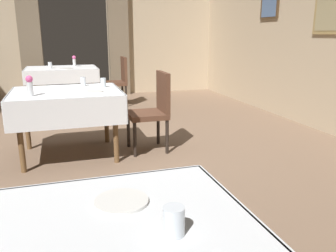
# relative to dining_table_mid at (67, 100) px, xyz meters

# --- Properties ---
(ground) EXTENTS (10.08, 10.08, 0.00)m
(ground) POSITION_rel_dining_table_mid_xyz_m (0.34, -0.11, -0.65)
(ground) COLOR #7A604C
(wall_back) EXTENTS (6.40, 0.27, 3.00)m
(wall_back) POSITION_rel_dining_table_mid_xyz_m (0.34, 4.07, 0.88)
(wall_back) COLOR tan
(wall_back) RESTS_ON ground
(dining_table_mid) EXTENTS (1.18, 1.00, 0.75)m
(dining_table_mid) POSITION_rel_dining_table_mid_xyz_m (0.00, 0.00, 0.00)
(dining_table_mid) COLOR brown
(dining_table_mid) RESTS_ON ground
(dining_table_far) EXTENTS (1.28, 1.00, 0.75)m
(dining_table_far) POSITION_rel_dining_table_mid_xyz_m (-0.01, 2.79, 0.01)
(dining_table_far) COLOR brown
(dining_table_far) RESTS_ON ground
(chair_mid_right) EXTENTS (0.45, 0.44, 0.93)m
(chair_mid_right) POSITION_rel_dining_table_mid_xyz_m (0.97, -0.08, -0.13)
(chair_mid_right) COLOR black
(chair_mid_right) RESTS_ON ground
(chair_far_right) EXTENTS (0.44, 0.44, 0.93)m
(chair_far_right) POSITION_rel_dining_table_mid_xyz_m (1.01, 2.68, -0.13)
(chair_far_right) COLOR black
(chair_far_right) RESTS_ON ground
(plate_near_c) EXTENTS (0.20, 0.20, 0.01)m
(plate_near_c) POSITION_rel_dining_table_mid_xyz_m (0.13, -2.76, 0.11)
(plate_near_c) COLOR white
(plate_near_c) RESTS_ON dining_table_near
(glass_near_d) EXTENTS (0.07, 0.07, 0.09)m
(glass_near_d) POSITION_rel_dining_table_mid_xyz_m (0.25, -3.02, 0.15)
(glass_near_d) COLOR silver
(glass_near_d) RESTS_ON dining_table_near
(flower_vase_mid) EXTENTS (0.07, 0.07, 0.21)m
(flower_vase_mid) POSITION_rel_dining_table_mid_xyz_m (-0.34, -0.25, 0.22)
(flower_vase_mid) COLOR silver
(flower_vase_mid) RESTS_ON dining_table_mid
(glass_mid_b) EXTENTS (0.06, 0.06, 0.11)m
(glass_mid_b) POSITION_rel_dining_table_mid_xyz_m (0.43, 0.12, 0.16)
(glass_mid_b) COLOR silver
(glass_mid_b) RESTS_ON dining_table_mid
(glass_mid_c) EXTENTS (0.06, 0.06, 0.11)m
(glass_mid_c) POSITION_rel_dining_table_mid_xyz_m (0.21, 0.31, 0.16)
(glass_mid_c) COLOR silver
(glass_mid_c) RESTS_ON dining_table_mid
(plate_mid_d) EXTENTS (0.21, 0.21, 0.01)m
(plate_mid_d) POSITION_rel_dining_table_mid_xyz_m (0.28, -0.17, 0.11)
(plate_mid_d) COLOR white
(plate_mid_d) RESTS_ON dining_table_mid
(flower_vase_far) EXTENTS (0.07, 0.07, 0.20)m
(flower_vase_far) POSITION_rel_dining_table_mid_xyz_m (0.23, 3.00, 0.21)
(flower_vase_far) COLOR silver
(flower_vase_far) RESTS_ON dining_table_far
(glass_far_b) EXTENTS (0.07, 0.07, 0.11)m
(glass_far_b) POSITION_rel_dining_table_mid_xyz_m (-0.20, 2.72, 0.16)
(glass_far_b) COLOR silver
(glass_far_b) RESTS_ON dining_table_far
(plate_far_c) EXTENTS (0.22, 0.22, 0.01)m
(plate_far_c) POSITION_rel_dining_table_mid_xyz_m (0.07, 2.51, 0.11)
(plate_far_c) COLOR white
(plate_far_c) RESTS_ON dining_table_far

